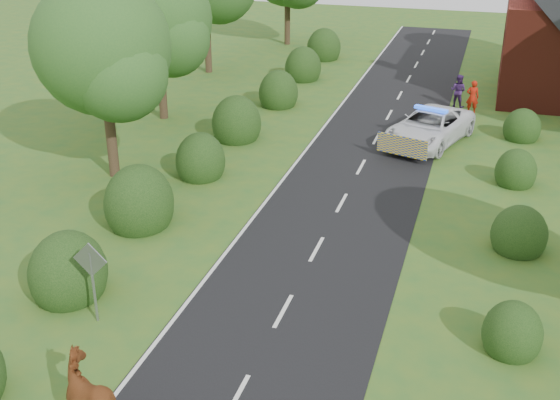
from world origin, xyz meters
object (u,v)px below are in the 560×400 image
(police_van, at_px, (429,127))
(pedestrian_red, at_px, (473,97))
(road_sign, at_px, (91,271))
(cow, at_px, (98,400))
(pedestrian_purple, at_px, (458,91))

(police_van, distance_m, pedestrian_red, 5.83)
(road_sign, height_order, cow, road_sign)
(pedestrian_red, bearing_deg, pedestrian_purple, -58.43)
(cow, height_order, pedestrian_purple, pedestrian_purple)
(pedestrian_purple, bearing_deg, pedestrian_red, 148.03)
(pedestrian_red, height_order, pedestrian_purple, pedestrian_purple)
(pedestrian_red, bearing_deg, police_van, 66.34)
(road_sign, distance_m, pedestrian_purple, 26.11)
(road_sign, xyz_separation_m, pedestrian_purple, (8.39, 24.72, -0.73))
(police_van, height_order, pedestrian_purple, pedestrian_purple)
(road_sign, xyz_separation_m, pedestrian_red, (9.22, 23.65, -0.74))
(road_sign, bearing_deg, cow, -58.61)
(cow, xyz_separation_m, police_van, (5.16, 21.91, 0.04))
(pedestrian_red, bearing_deg, cow, 69.49)
(road_sign, height_order, pedestrian_purple, road_sign)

